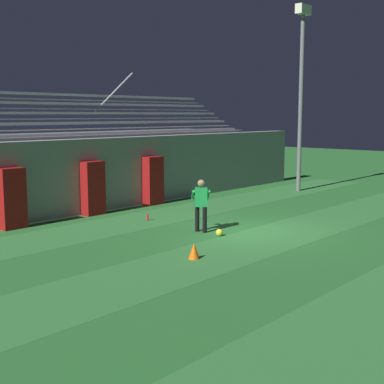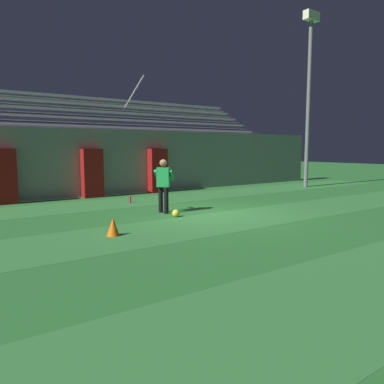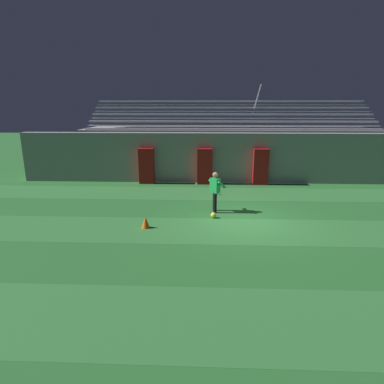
{
  "view_description": "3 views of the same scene",
  "coord_description": "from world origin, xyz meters",
  "views": [
    {
      "loc": [
        -13.69,
        -9.79,
        3.69
      ],
      "look_at": [
        -2.17,
        0.49,
        1.45
      ],
      "focal_mm": 50.0,
      "sensor_mm": 36.0,
      "label": 1
    },
    {
      "loc": [
        -7.09,
        -8.84,
        2.01
      ],
      "look_at": [
        -0.72,
        0.08,
        0.72
      ],
      "focal_mm": 35.0,
      "sensor_mm": 36.0,
      "label": 2
    },
    {
      "loc": [
        -1.55,
        -11.69,
        4.27
      ],
      "look_at": [
        -2.06,
        1.1,
        0.82
      ],
      "focal_mm": 30.0,
      "sensor_mm": 36.0,
      "label": 3
    }
  ],
  "objects": [
    {
      "name": "soccer_ball",
      "position": [
        -1.19,
        0.25,
        0.11
      ],
      "size": [
        0.22,
        0.22,
        0.22
      ],
      "primitive_type": "sphere",
      "color": "yellow",
      "rests_on": "ground"
    },
    {
      "name": "water_bottle",
      "position": [
        -0.99,
        3.64,
        0.12
      ],
      "size": [
        0.07,
        0.07,
        0.24
      ],
      "primitive_type": "cylinder",
      "color": "red",
      "rests_on": "ground"
    },
    {
      "name": "ground_plane",
      "position": [
        0.0,
        0.0,
        0.0
      ],
      "size": [
        80.0,
        80.0,
        0.0
      ],
      "primitive_type": "plane",
      "color": "#286B2D"
    },
    {
      "name": "back_wall",
      "position": [
        0.0,
        6.5,
        1.4
      ],
      "size": [
        24.0,
        0.6,
        2.8
      ],
      "primitive_type": "cube",
      "color": "gray",
      "rests_on": "ground"
    },
    {
      "name": "traffic_cone",
      "position": [
        -3.66,
        -0.91,
        0.21
      ],
      "size": [
        0.3,
        0.3,
        0.42
      ],
      "primitive_type": "cone",
      "color": "orange",
      "rests_on": "ground"
    },
    {
      "name": "floodlight_pole",
      "position": [
        9.08,
        3.56,
        5.48
      ],
      "size": [
        0.9,
        0.36,
        8.77
      ],
      "color": "slate",
      "rests_on": "ground"
    },
    {
      "name": "goalkeeper",
      "position": [
        -1.11,
        1.06,
        0.95
      ],
      "size": [
        0.74,
        0.74,
        1.67
      ],
      "color": "black",
      "rests_on": "ground"
    },
    {
      "name": "padding_pillar_far_left",
      "position": [
        -4.82,
        5.95,
        0.99
      ],
      "size": [
        0.82,
        0.44,
        1.99
      ],
      "primitive_type": "cube",
      "color": "maroon",
      "rests_on": "ground"
    },
    {
      "name": "turf_stripe_far",
      "position": [
        0.0,
        3.86,
        0.0
      ],
      "size": [
        28.0,
        2.46,
        0.01
      ],
      "primitive_type": "cube",
      "color": "#337A38",
      "rests_on": "ground"
    },
    {
      "name": "bleacher_stand",
      "position": [
        0.0,
        8.84,
        1.5
      ],
      "size": [
        18.0,
        4.05,
        5.43
      ],
      "color": "gray",
      "rests_on": "ground"
    },
    {
      "name": "turf_stripe_mid",
      "position": [
        0.0,
        -1.07,
        0.0
      ],
      "size": [
        28.0,
        2.46,
        0.01
      ],
      "primitive_type": "cube",
      "color": "#337A38",
      "rests_on": "ground"
    },
    {
      "name": "padding_pillar_gate_left",
      "position": [
        -1.54,
        5.95,
        0.99
      ],
      "size": [
        0.82,
        0.44,
        1.99
      ],
      "primitive_type": "cube",
      "color": "maroon",
      "rests_on": "ground"
    },
    {
      "name": "padding_pillar_gate_right",
      "position": [
        1.54,
        5.95,
        0.99
      ],
      "size": [
        0.82,
        0.44,
        1.99
      ],
      "primitive_type": "cube",
      "color": "maroon",
      "rests_on": "ground"
    }
  ]
}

